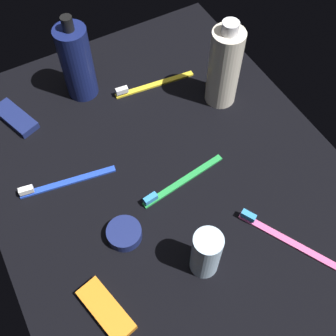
{
  "coord_description": "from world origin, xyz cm",
  "views": [
    {
      "loc": [
        -35.64,
        19.67,
        66.82
      ],
      "look_at": [
        0.0,
        0.0,
        3.0
      ],
      "focal_mm": 44.38,
      "sensor_mm": 36.0,
      "label": 1
    }
  ],
  "objects_px": {
    "lotion_bottle": "(77,62)",
    "bodywash_bottle": "(224,67)",
    "cream_tin_left": "(124,233)",
    "snack_bar_navy": "(15,118)",
    "snack_bar_orange": "(106,310)",
    "toothbrush_blue": "(62,183)",
    "deodorant_stick": "(206,253)",
    "toothbrush_green": "(179,183)",
    "toothbrush_pink": "(281,236)",
    "toothbrush_yellow": "(150,85)"
  },
  "relations": [
    {
      "from": "lotion_bottle",
      "to": "toothbrush_green",
      "type": "relative_size",
      "value": 1.06
    },
    {
      "from": "lotion_bottle",
      "to": "cream_tin_left",
      "type": "height_order",
      "value": "lotion_bottle"
    },
    {
      "from": "lotion_bottle",
      "to": "toothbrush_pink",
      "type": "distance_m",
      "value": 0.51
    },
    {
      "from": "cream_tin_left",
      "to": "toothbrush_yellow",
      "type": "bearing_deg",
      "value": -34.69
    },
    {
      "from": "snack_bar_navy",
      "to": "snack_bar_orange",
      "type": "bearing_deg",
      "value": 160.8
    },
    {
      "from": "deodorant_stick",
      "to": "cream_tin_left",
      "type": "bearing_deg",
      "value": 39.98
    },
    {
      "from": "deodorant_stick",
      "to": "toothbrush_green",
      "type": "xyz_separation_m",
      "value": [
        0.15,
        -0.04,
        -0.05
      ]
    },
    {
      "from": "toothbrush_green",
      "to": "lotion_bottle",
      "type": "bearing_deg",
      "value": 11.94
    },
    {
      "from": "deodorant_stick",
      "to": "toothbrush_pink",
      "type": "relative_size",
      "value": 0.65
    },
    {
      "from": "snack_bar_navy",
      "to": "toothbrush_blue",
      "type": "bearing_deg",
      "value": 168.54
    },
    {
      "from": "snack_bar_orange",
      "to": "snack_bar_navy",
      "type": "bearing_deg",
      "value": -12.88
    },
    {
      "from": "deodorant_stick",
      "to": "toothbrush_yellow",
      "type": "xyz_separation_m",
      "value": [
        0.4,
        -0.11,
        -0.05
      ]
    },
    {
      "from": "toothbrush_green",
      "to": "snack_bar_navy",
      "type": "distance_m",
      "value": 0.37
    },
    {
      "from": "bodywash_bottle",
      "to": "toothbrush_yellow",
      "type": "xyz_separation_m",
      "value": [
        0.1,
        0.12,
        -0.08
      ]
    },
    {
      "from": "bodywash_bottle",
      "to": "toothbrush_green",
      "type": "height_order",
      "value": "bodywash_bottle"
    },
    {
      "from": "snack_bar_orange",
      "to": "toothbrush_blue",
      "type": "bearing_deg",
      "value": -18.81
    },
    {
      "from": "deodorant_stick",
      "to": "toothbrush_yellow",
      "type": "height_order",
      "value": "deodorant_stick"
    },
    {
      "from": "lotion_bottle",
      "to": "bodywash_bottle",
      "type": "height_order",
      "value": "bodywash_bottle"
    },
    {
      "from": "lotion_bottle",
      "to": "deodorant_stick",
      "type": "distance_m",
      "value": 0.46
    },
    {
      "from": "bodywash_bottle",
      "to": "toothbrush_green",
      "type": "bearing_deg",
      "value": 128.28
    },
    {
      "from": "toothbrush_pink",
      "to": "snack_bar_navy",
      "type": "xyz_separation_m",
      "value": [
        0.47,
        0.32,
        0.0
      ]
    },
    {
      "from": "bodywash_bottle",
      "to": "toothbrush_green",
      "type": "relative_size",
      "value": 1.08
    },
    {
      "from": "toothbrush_blue",
      "to": "cream_tin_left",
      "type": "distance_m",
      "value": 0.16
    },
    {
      "from": "bodywash_bottle",
      "to": "toothbrush_blue",
      "type": "distance_m",
      "value": 0.38
    },
    {
      "from": "lotion_bottle",
      "to": "snack_bar_navy",
      "type": "height_order",
      "value": "lotion_bottle"
    },
    {
      "from": "lotion_bottle",
      "to": "snack_bar_orange",
      "type": "bearing_deg",
      "value": 161.65
    },
    {
      "from": "deodorant_stick",
      "to": "snack_bar_navy",
      "type": "bearing_deg",
      "value": 21.4
    },
    {
      "from": "toothbrush_yellow",
      "to": "snack_bar_orange",
      "type": "relative_size",
      "value": 1.73
    },
    {
      "from": "snack_bar_navy",
      "to": "cream_tin_left",
      "type": "relative_size",
      "value": 1.72
    },
    {
      "from": "deodorant_stick",
      "to": "toothbrush_pink",
      "type": "height_order",
      "value": "deodorant_stick"
    },
    {
      "from": "toothbrush_pink",
      "to": "snack_bar_orange",
      "type": "height_order",
      "value": "toothbrush_pink"
    },
    {
      "from": "lotion_bottle",
      "to": "toothbrush_green",
      "type": "height_order",
      "value": "lotion_bottle"
    },
    {
      "from": "deodorant_stick",
      "to": "snack_bar_navy",
      "type": "relative_size",
      "value": 1.02
    },
    {
      "from": "bodywash_bottle",
      "to": "toothbrush_yellow",
      "type": "bearing_deg",
      "value": 49.12
    },
    {
      "from": "toothbrush_green",
      "to": "toothbrush_pink",
      "type": "bearing_deg",
      "value": -150.2
    },
    {
      "from": "lotion_bottle",
      "to": "deodorant_stick",
      "type": "height_order",
      "value": "lotion_bottle"
    },
    {
      "from": "toothbrush_blue",
      "to": "toothbrush_green",
      "type": "distance_m",
      "value": 0.22
    },
    {
      "from": "cream_tin_left",
      "to": "snack_bar_navy",
      "type": "bearing_deg",
      "value": 13.91
    },
    {
      "from": "toothbrush_yellow",
      "to": "snack_bar_navy",
      "type": "distance_m",
      "value": 0.29
    },
    {
      "from": "deodorant_stick",
      "to": "toothbrush_yellow",
      "type": "distance_m",
      "value": 0.42
    },
    {
      "from": "bodywash_bottle",
      "to": "toothbrush_green",
      "type": "xyz_separation_m",
      "value": [
        -0.14,
        0.18,
        -0.08
      ]
    },
    {
      "from": "bodywash_bottle",
      "to": "snack_bar_orange",
      "type": "height_order",
      "value": "bodywash_bottle"
    },
    {
      "from": "bodywash_bottle",
      "to": "lotion_bottle",
      "type": "bearing_deg",
      "value": 57.35
    },
    {
      "from": "deodorant_stick",
      "to": "toothbrush_blue",
      "type": "distance_m",
      "value": 0.3
    },
    {
      "from": "lotion_bottle",
      "to": "toothbrush_blue",
      "type": "distance_m",
      "value": 0.25
    },
    {
      "from": "toothbrush_green",
      "to": "bodywash_bottle",
      "type": "bearing_deg",
      "value": -51.72
    },
    {
      "from": "toothbrush_yellow",
      "to": "snack_bar_navy",
      "type": "xyz_separation_m",
      "value": [
        0.05,
        0.28,
        0.0
      ]
    },
    {
      "from": "bodywash_bottle",
      "to": "snack_bar_orange",
      "type": "relative_size",
      "value": 1.86
    },
    {
      "from": "bodywash_bottle",
      "to": "toothbrush_blue",
      "type": "relative_size",
      "value": 1.08
    },
    {
      "from": "snack_bar_orange",
      "to": "cream_tin_left",
      "type": "height_order",
      "value": "cream_tin_left"
    }
  ]
}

